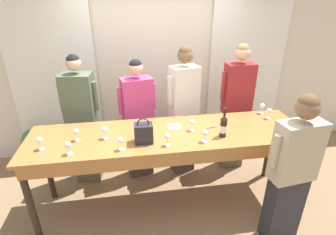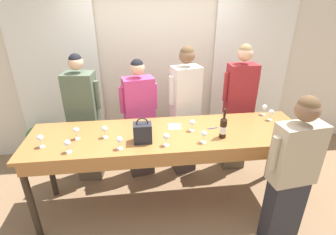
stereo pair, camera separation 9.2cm
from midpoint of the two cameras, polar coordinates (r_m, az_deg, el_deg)
ground_plane at (r=3.54m, az=-0.57°, el=-17.97°), size 18.00×18.00×0.00m
wall_back at (r=4.15m, az=-3.63°, el=10.93°), size 12.00×0.06×2.80m
curtain_panel_left at (r=4.24m, az=-24.24°, el=8.28°), size 1.23×0.03×2.69m
curtain_panel_right at (r=4.49m, az=16.12°, el=10.37°), size 1.23×0.03×2.69m
tasting_bar at (r=2.96m, az=-0.55°, el=-5.33°), size 3.11×0.82×1.02m
wine_bottle at (r=2.86m, az=11.07°, el=-1.89°), size 0.08×0.08×0.33m
handbag at (r=2.73m, az=-6.33°, el=-3.36°), size 0.19×0.14×0.28m
wine_glass_front_left at (r=2.90m, az=-26.97°, el=-4.53°), size 0.06×0.06×0.14m
wine_glass_front_mid at (r=3.44m, az=20.45°, el=1.30°), size 0.06×0.06×0.14m
wine_glass_front_right at (r=2.87m, az=-14.52°, el=-2.73°), size 0.06×0.06×0.14m
wine_glass_center_left at (r=2.92m, az=-20.26°, el=-3.02°), size 0.06×0.06×0.14m
wine_glass_center_mid at (r=3.57m, az=19.13°, el=2.34°), size 0.06×0.06×0.14m
wine_glass_center_right at (r=2.63m, az=-11.25°, el=-5.04°), size 0.06×0.06×0.14m
wine_glass_back_left at (r=2.95m, az=4.42°, el=-1.10°), size 0.06×0.06×0.14m
wine_glass_back_mid at (r=2.71m, az=-21.87°, el=-5.64°), size 0.06×0.06×0.14m
wine_glass_back_right at (r=2.74m, az=7.08°, el=-3.47°), size 0.06×0.06×0.14m
wine_glass_near_host at (r=2.65m, az=-1.11°, el=-4.26°), size 0.06×0.06×0.14m
napkin at (r=3.07m, az=0.52°, el=-1.95°), size 0.15×0.15×0.00m
pen at (r=3.07m, az=8.70°, el=-2.17°), size 0.13×0.03×0.01m
guest_olive_jacket at (r=3.63m, az=-18.83°, el=-0.86°), size 0.49×0.31×1.79m
guest_pink_top at (r=3.58m, az=-7.21°, el=-0.57°), size 0.51×0.30×1.71m
guest_cream_sweater at (r=3.61m, az=2.69°, el=1.35°), size 0.48×0.32×1.85m
guest_striped_shirt at (r=3.82m, az=13.91°, el=2.10°), size 0.50×0.22×1.86m
host_pouring at (r=2.87m, az=24.52°, el=-10.52°), size 0.56×0.26×1.66m
potted_plant at (r=4.52m, az=-27.74°, el=-6.00°), size 0.29×0.29×0.61m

